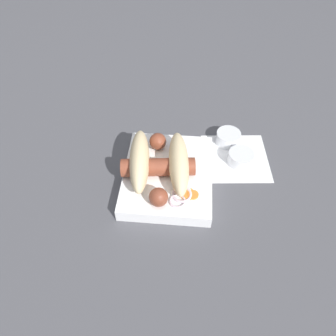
% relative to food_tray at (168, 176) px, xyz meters
% --- Properties ---
extents(ground_plane, '(3.00, 3.00, 0.00)m').
position_rel_food_tray_xyz_m(ground_plane, '(0.00, 0.00, -0.01)').
color(ground_plane, '#4C4C51').
extents(food_tray, '(0.21, 0.18, 0.03)m').
position_rel_food_tray_xyz_m(food_tray, '(0.00, 0.00, 0.00)').
color(food_tray, white).
rests_on(food_tray, ground_plane).
extents(bread_roll, '(0.17, 0.13, 0.06)m').
position_rel_food_tray_xyz_m(bread_roll, '(0.00, 0.02, 0.04)').
color(bread_roll, beige).
rests_on(bread_roll, food_tray).
extents(sausage, '(0.18, 0.15, 0.04)m').
position_rel_food_tray_xyz_m(sausage, '(-0.01, 0.02, 0.03)').
color(sausage, brown).
rests_on(sausage, food_tray).
extents(pickled_veggies, '(0.06, 0.06, 0.01)m').
position_rel_food_tray_xyz_m(pickled_veggies, '(-0.06, -0.03, 0.02)').
color(pickled_veggies, orange).
rests_on(pickled_veggies, food_tray).
extents(napkin, '(0.15, 0.15, 0.00)m').
position_rel_food_tray_xyz_m(napkin, '(0.07, -0.14, -0.01)').
color(napkin, white).
rests_on(napkin, ground_plane).
extents(condiment_cup_near, '(0.05, 0.05, 0.03)m').
position_rel_food_tray_xyz_m(condiment_cup_near, '(0.06, -0.15, -0.00)').
color(condiment_cup_near, silver).
rests_on(condiment_cup_near, ground_plane).
extents(condiment_cup_far, '(0.05, 0.05, 0.03)m').
position_rel_food_tray_xyz_m(condiment_cup_far, '(0.12, -0.13, -0.00)').
color(condiment_cup_far, silver).
rests_on(condiment_cup_far, ground_plane).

